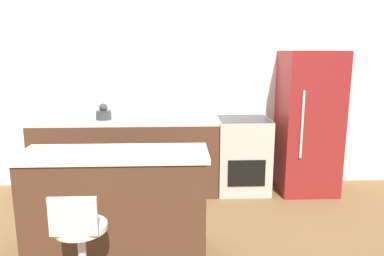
# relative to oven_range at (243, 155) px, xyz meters

# --- Properties ---
(ground_plane) EXTENTS (14.00, 14.00, 0.00)m
(ground_plane) POSITION_rel_oven_range_xyz_m (-1.12, -0.31, -0.47)
(ground_plane) COLOR brown
(wall_back) EXTENTS (8.00, 0.06, 2.60)m
(wall_back) POSITION_rel_oven_range_xyz_m (-1.12, 0.32, 0.83)
(wall_back) COLOR white
(wall_back) RESTS_ON ground_plane
(back_counter) EXTENTS (2.26, 0.58, 0.94)m
(back_counter) POSITION_rel_oven_range_xyz_m (-1.46, 0.00, -0.00)
(back_counter) COLOR #4C2D1E
(back_counter) RESTS_ON ground_plane
(kitchen_island) EXTENTS (1.60, 0.56, 0.93)m
(kitchen_island) POSITION_rel_oven_range_xyz_m (-1.36, -1.45, -0.00)
(kitchen_island) COLOR #4C2D1E
(kitchen_island) RESTS_ON ground_plane
(oven_range) EXTENTS (0.65, 0.59, 0.94)m
(oven_range) POSITION_rel_oven_range_xyz_m (0.00, 0.00, 0.00)
(oven_range) COLOR #B7B2A8
(oven_range) RESTS_ON ground_plane
(refrigerator) EXTENTS (0.70, 0.66, 1.77)m
(refrigerator) POSITION_rel_oven_range_xyz_m (0.81, -0.03, 0.41)
(refrigerator) COLOR maroon
(refrigerator) RESTS_ON ground_plane
(stool_chair) EXTENTS (0.38, 0.38, 0.83)m
(stool_chair) POSITION_rel_oven_range_xyz_m (-1.53, -2.05, -0.07)
(stool_chair) COLOR #B7B7BC
(stool_chair) RESTS_ON ground_plane
(kettle) EXTENTS (0.19, 0.19, 0.20)m
(kettle) POSITION_rel_oven_range_xyz_m (-1.72, 0.01, 0.55)
(kettle) COLOR #333338
(kettle) RESTS_ON back_counter
(mixing_bowl) EXTENTS (0.28, 0.28, 0.08)m
(mixing_bowl) POSITION_rel_oven_range_xyz_m (-0.99, 0.01, 0.51)
(mixing_bowl) COLOR white
(mixing_bowl) RESTS_ON back_counter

